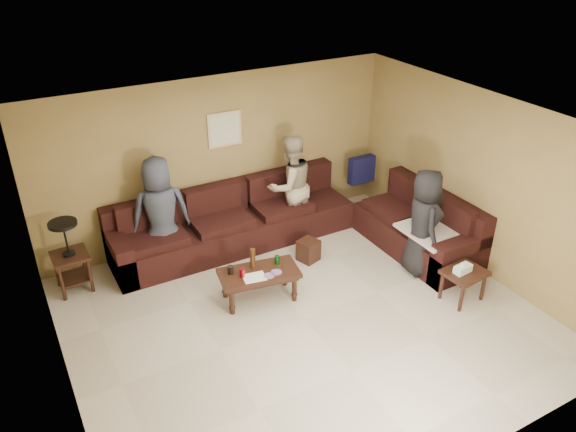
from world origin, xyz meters
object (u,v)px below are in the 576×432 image
(side_table_right, at_px, (464,275))
(person_left, at_px, (161,214))
(person_right, at_px, (423,223))
(waste_bin, at_px, (308,250))
(person_middle, at_px, (290,186))
(sectional_sofa, at_px, (299,228))
(end_table_left, at_px, (69,255))
(coffee_table, at_px, (259,275))

(side_table_right, bearing_deg, person_left, 139.14)
(side_table_right, relative_size, person_right, 0.38)
(waste_bin, height_order, person_middle, person_middle)
(person_left, bearing_deg, person_right, 157.07)
(sectional_sofa, distance_m, end_table_left, 3.22)
(person_middle, bearing_deg, waste_bin, 73.02)
(person_middle, bearing_deg, end_table_left, -6.96)
(person_middle, bearing_deg, side_table_right, 106.94)
(sectional_sofa, height_order, person_right, person_right)
(person_middle, bearing_deg, person_left, -7.52)
(person_middle, xyz_separation_m, person_right, (1.06, -1.81, -0.04))
(sectional_sofa, xyz_separation_m, end_table_left, (-3.17, 0.53, 0.21))
(side_table_right, relative_size, person_left, 0.35)
(sectional_sofa, height_order, waste_bin, sectional_sofa)
(side_table_right, distance_m, waste_bin, 2.19)
(coffee_table, xyz_separation_m, side_table_right, (2.30, -1.30, 0.02))
(sectional_sofa, xyz_separation_m, side_table_right, (1.20, -2.16, 0.06))
(side_table_right, height_order, person_left, person_left)
(person_right, bearing_deg, end_table_left, 87.52)
(end_table_left, xyz_separation_m, waste_bin, (3.11, -0.91, -0.38))
(coffee_table, distance_m, side_table_right, 2.64)
(waste_bin, distance_m, person_right, 1.68)
(waste_bin, distance_m, person_middle, 1.07)
(person_left, bearing_deg, person_middle, -173.29)
(sectional_sofa, xyz_separation_m, person_middle, (0.10, 0.46, 0.48))
(person_middle, bearing_deg, person_right, 114.57)
(person_left, bearing_deg, coffee_table, 128.50)
(person_left, relative_size, person_middle, 1.02)
(side_table_right, bearing_deg, sectional_sofa, 118.99)
(person_right, bearing_deg, person_left, 79.57)
(end_table_left, xyz_separation_m, side_table_right, (4.37, -2.69, -0.16))
(coffee_table, xyz_separation_m, person_middle, (1.21, 1.32, 0.44))
(waste_bin, bearing_deg, coffee_table, -155.05)
(side_table_right, bearing_deg, end_table_left, 148.36)
(end_table_left, bearing_deg, waste_bin, -16.33)
(coffee_table, bearing_deg, side_table_right, -29.39)
(end_table_left, relative_size, person_middle, 0.64)
(person_middle, bearing_deg, coffee_table, 41.88)
(sectional_sofa, xyz_separation_m, person_left, (-1.91, 0.52, 0.50))
(person_left, bearing_deg, sectional_sofa, 173.13)
(sectional_sofa, distance_m, person_left, 2.04)
(coffee_table, xyz_separation_m, person_right, (2.27, -0.49, 0.40))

